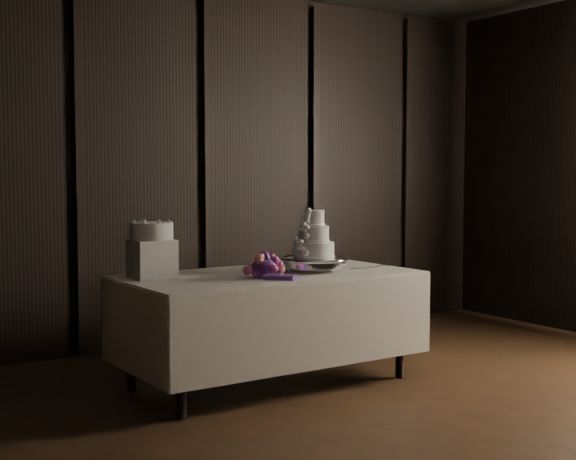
{
  "coord_description": "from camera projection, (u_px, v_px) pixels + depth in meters",
  "views": [
    {
      "loc": [
        -3.02,
        -2.65,
        1.43
      ],
      "look_at": [
        -0.12,
        2.0,
        1.05
      ],
      "focal_mm": 50.0,
      "sensor_mm": 36.0,
      "label": 1
    }
  ],
  "objects": [
    {
      "name": "room",
      "position": [
        530.0,
        160.0,
        3.83
      ],
      "size": [
        6.08,
        7.08,
        3.08
      ],
      "color": "black",
      "rests_on": "ground"
    },
    {
      "name": "display_table",
      "position": [
        269.0,
        323.0,
        5.45
      ],
      "size": [
        2.02,
        1.1,
        0.76
      ],
      "rotation": [
        0.0,
        0.0,
        0.03
      ],
      "color": "silver",
      "rests_on": "ground"
    },
    {
      "name": "cake_stand",
      "position": [
        314.0,
        264.0,
        5.58
      ],
      "size": [
        0.57,
        0.57,
        0.09
      ],
      "primitive_type": "cylinder",
      "rotation": [
        0.0,
        0.0,
        0.2
      ],
      "color": "silver",
      "rests_on": "display_table"
    },
    {
      "name": "wedding_cake",
      "position": [
        312.0,
        239.0,
        5.54
      ],
      "size": [
        0.32,
        0.28,
        0.33
      ],
      "rotation": [
        0.0,
        0.0,
        0.35
      ],
      "color": "white",
      "rests_on": "cake_stand"
    },
    {
      "name": "bouquet",
      "position": [
        264.0,
        267.0,
        5.19
      ],
      "size": [
        0.51,
        0.51,
        0.2
      ],
      "primitive_type": null,
      "rotation": [
        0.0,
        0.0,
        -0.82
      ],
      "color": "#BB4D7A",
      "rests_on": "display_table"
    },
    {
      "name": "box_pedestal",
      "position": [
        152.0,
        259.0,
        5.18
      ],
      "size": [
        0.26,
        0.26,
        0.25
      ],
      "primitive_type": "cube",
      "rotation": [
        0.0,
        0.0,
        -0.01
      ],
      "color": "white",
      "rests_on": "display_table"
    },
    {
      "name": "small_cake",
      "position": [
        152.0,
        231.0,
        5.17
      ],
      "size": [
        0.35,
        0.35,
        0.11
      ],
      "primitive_type": "cylinder",
      "rotation": [
        0.0,
        0.0,
        0.3
      ],
      "color": "white",
      "rests_on": "box_pedestal"
    },
    {
      "name": "cake_knife",
      "position": [
        365.0,
        268.0,
        5.69
      ],
      "size": [
        0.37,
        0.05,
        0.01
      ],
      "primitive_type": "cube",
      "rotation": [
        0.0,
        0.0,
        0.08
      ],
      "color": "silver",
      "rests_on": "display_table"
    }
  ]
}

